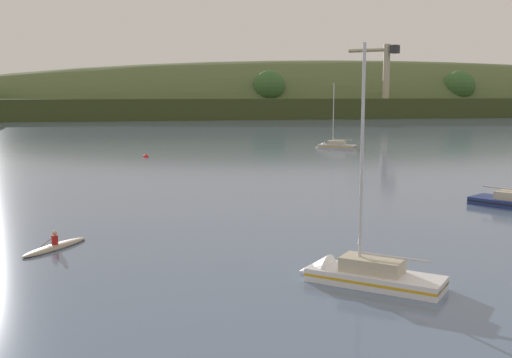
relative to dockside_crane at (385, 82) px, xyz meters
name	(u,v)px	position (x,y,z in m)	size (l,w,h in m)	color
far_shoreline_hill	(349,113)	(0.59, 38.10, -10.58)	(463.77, 103.97, 38.79)	#35401E
dockside_crane	(385,82)	(0.00, 0.00, 0.00)	(13.33, 11.83, 22.22)	#4C4C51
sailboat_near_mooring	(358,277)	(-58.68, -156.70, -10.78)	(5.97, 5.26, 10.50)	white
sailboat_midwater_white	(333,147)	(-43.19, -97.38, -10.86)	(5.84, 4.72, 9.87)	#ADB2BC
canoe_with_paddler	(55,247)	(-71.98, -149.14, -10.93)	(3.10, 4.07, 1.02)	gray
mooring_buoy_midchannel	(146,157)	(-68.79, -105.30, -11.02)	(0.67, 0.67, 0.75)	red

